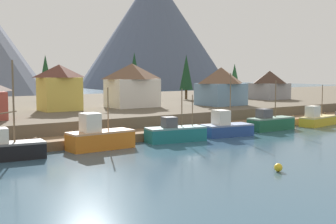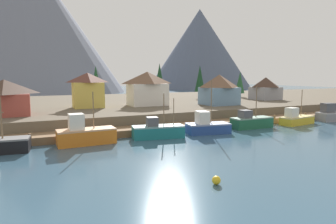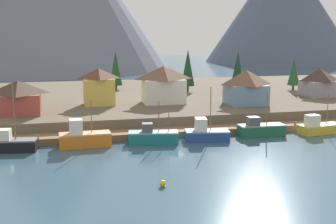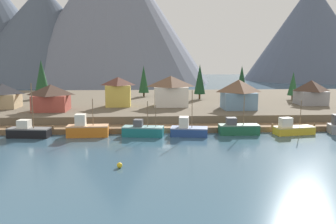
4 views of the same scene
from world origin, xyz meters
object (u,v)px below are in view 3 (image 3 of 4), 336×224
at_px(conifer_mid_left, 188,68).
at_px(channel_buoy, 163,183).
at_px(fishing_boat_yellow, 319,127).
at_px(house_yellow, 99,86).
at_px(fishing_boat_green, 260,129).
at_px(house_red, 18,97).
at_px(fishing_boat_blue, 206,133).
at_px(house_blue, 246,87).
at_px(house_white, 163,84).
at_px(conifer_back_left, 116,68).
at_px(fishing_boat_teal, 153,137).
at_px(conifer_mid_right, 294,72).
at_px(fishing_boat_black, 9,144).
at_px(house_grey, 319,82).
at_px(conifer_near_left, 238,68).
at_px(fishing_boat_orange, 84,138).

height_order(conifer_mid_left, channel_buoy, conifer_mid_left).
xyz_separation_m(fishing_boat_yellow, house_yellow, (-32.74, 20.66, 4.97)).
xyz_separation_m(fishing_boat_green, house_red, (-36.56, 14.01, 4.29)).
distance_m(fishing_boat_blue, house_blue, 20.27).
height_order(house_white, conifer_back_left, conifer_back_left).
bearing_deg(fishing_boat_teal, conifer_mid_right, 48.29).
bearing_deg(conifer_mid_right, fishing_boat_black, -152.29).
bearing_deg(fishing_boat_black, fishing_boat_blue, 6.33).
relative_size(conifer_mid_left, channel_buoy, 13.47).
bearing_deg(house_red, fishing_boat_green, -20.97).
height_order(house_grey, conifer_near_left, conifer_near_left).
xyz_separation_m(house_blue, conifer_near_left, (4.78, 15.82, 2.19)).
relative_size(house_grey, conifer_mid_left, 0.70).
xyz_separation_m(fishing_boat_green, conifer_back_left, (-17.33, 40.53, 6.41)).
bearing_deg(house_white, fishing_boat_blue, -84.88).
bearing_deg(fishing_boat_black, house_blue, 27.04).
distance_m(house_grey, house_white, 33.67).
bearing_deg(channel_buoy, fishing_boat_blue, 59.34).
bearing_deg(conifer_near_left, channel_buoy, -119.92).
bearing_deg(channel_buoy, house_yellow, 94.74).
height_order(house_yellow, conifer_back_left, conifer_back_left).
distance_m(fishing_boat_orange, house_red, 17.62).
relative_size(fishing_boat_teal, channel_buoy, 10.61).
relative_size(house_yellow, conifer_near_left, 0.74).
height_order(fishing_boat_black, fishing_boat_blue, fishing_boat_black).
height_order(fishing_boat_yellow, conifer_mid_left, conifer_mid_left).
relative_size(house_grey, conifer_near_left, 0.73).
relative_size(fishing_boat_orange, house_grey, 1.08).
bearing_deg(conifer_back_left, fishing_boat_black, -115.52).
relative_size(fishing_boat_green, house_grey, 1.08).
distance_m(fishing_boat_orange, conifer_back_left, 42.23).
distance_m(fishing_boat_orange, conifer_mid_left, 41.81).
relative_size(fishing_boat_green, conifer_back_left, 0.81).
xyz_separation_m(conifer_near_left, conifer_back_left, (-25.74, 10.29, -0.51)).
distance_m(fishing_boat_green, house_yellow, 30.89).
distance_m(house_blue, channel_buoy, 40.84).
bearing_deg(house_blue, conifer_back_left, 128.76).
distance_m(fishing_boat_blue, fishing_boat_yellow, 18.87).
height_order(house_red, conifer_back_left, conifer_back_left).
bearing_deg(house_red, house_blue, 0.58).
bearing_deg(conifer_mid_left, fishing_boat_teal, -113.85).
bearing_deg(conifer_back_left, channel_buoy, -92.32).
bearing_deg(fishing_boat_black, conifer_mid_left, 50.95).
bearing_deg(house_blue, channel_buoy, -125.24).
bearing_deg(house_white, fishing_boat_black, -142.57).
xyz_separation_m(conifer_mid_right, channel_buoy, (-42.15, -49.43, -6.40)).
distance_m(fishing_boat_orange, house_white, 25.80).
distance_m(fishing_boat_black, fishing_boat_orange, 9.98).
height_order(fishing_boat_teal, house_white, house_white).
bearing_deg(conifer_mid_left, fishing_boat_green, -86.10).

